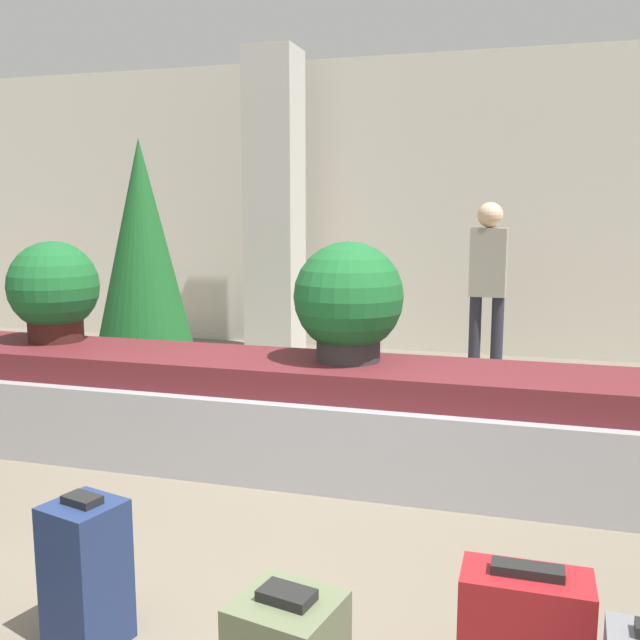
{
  "coord_description": "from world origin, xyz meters",
  "views": [
    {
      "loc": [
        1.17,
        -2.4,
        1.57
      ],
      "look_at": [
        0.0,
        1.62,
        0.92
      ],
      "focal_mm": 40.0,
      "sensor_mm": 36.0,
      "label": 1
    }
  ],
  "objects_px": {
    "pillar": "(275,206)",
    "potted_plant_1": "(54,290)",
    "decorated_tree": "(143,259)",
    "potted_plant_0": "(349,301)",
    "traveler_1": "(488,276)",
    "suitcase_6": "(86,573)"
  },
  "relations": [
    {
      "from": "pillar",
      "to": "potted_plant_1",
      "type": "bearing_deg",
      "value": -99.98
    },
    {
      "from": "decorated_tree",
      "to": "potted_plant_0",
      "type": "bearing_deg",
      "value": -29.76
    },
    {
      "from": "potted_plant_0",
      "to": "traveler_1",
      "type": "relative_size",
      "value": 0.44
    },
    {
      "from": "potted_plant_0",
      "to": "potted_plant_1",
      "type": "xyz_separation_m",
      "value": [
        -2.1,
        0.06,
        -0.01
      ]
    },
    {
      "from": "pillar",
      "to": "suitcase_6",
      "type": "distance_m",
      "value": 5.38
    },
    {
      "from": "decorated_tree",
      "to": "suitcase_6",
      "type": "bearing_deg",
      "value": -63.6
    },
    {
      "from": "suitcase_6",
      "to": "potted_plant_0",
      "type": "height_order",
      "value": "potted_plant_0"
    },
    {
      "from": "traveler_1",
      "to": "decorated_tree",
      "type": "distance_m",
      "value": 3.05
    },
    {
      "from": "suitcase_6",
      "to": "potted_plant_1",
      "type": "distance_m",
      "value": 2.76
    },
    {
      "from": "pillar",
      "to": "potted_plant_1",
      "type": "xyz_separation_m",
      "value": [
        -0.53,
        -3.01,
        -0.58
      ]
    },
    {
      "from": "suitcase_6",
      "to": "decorated_tree",
      "type": "height_order",
      "value": "decorated_tree"
    },
    {
      "from": "suitcase_6",
      "to": "decorated_tree",
      "type": "distance_m",
      "value": 3.68
    },
    {
      "from": "traveler_1",
      "to": "pillar",
      "type": "bearing_deg",
      "value": -10.59
    },
    {
      "from": "potted_plant_0",
      "to": "traveler_1",
      "type": "bearing_deg",
      "value": 75.08
    },
    {
      "from": "suitcase_6",
      "to": "potted_plant_1",
      "type": "bearing_deg",
      "value": 142.79
    },
    {
      "from": "potted_plant_1",
      "to": "decorated_tree",
      "type": "height_order",
      "value": "decorated_tree"
    },
    {
      "from": "pillar",
      "to": "decorated_tree",
      "type": "xyz_separation_m",
      "value": [
        -0.48,
        -1.9,
        -0.44
      ]
    },
    {
      "from": "traveler_1",
      "to": "decorated_tree",
      "type": "height_order",
      "value": "decorated_tree"
    },
    {
      "from": "potted_plant_0",
      "to": "pillar",
      "type": "bearing_deg",
      "value": 117.12
    },
    {
      "from": "pillar",
      "to": "traveler_1",
      "type": "relative_size",
      "value": 1.96
    },
    {
      "from": "potted_plant_0",
      "to": "traveler_1",
      "type": "height_order",
      "value": "traveler_1"
    },
    {
      "from": "potted_plant_1",
      "to": "traveler_1",
      "type": "height_order",
      "value": "traveler_1"
    }
  ]
}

